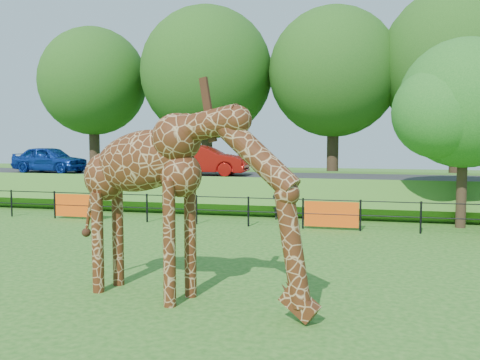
{
  "coord_description": "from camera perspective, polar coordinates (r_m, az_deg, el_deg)",
  "views": [
    {
      "loc": [
        4.38,
        -10.86,
        3.3
      ],
      "look_at": [
        0.57,
        4.46,
        2.0
      ],
      "focal_mm": 40.0,
      "sensor_mm": 36.0,
      "label": 1
    }
  ],
  "objects": [
    {
      "name": "road",
      "position": [
        25.32,
        3.98,
        0.3
      ],
      "size": [
        40.0,
        5.0,
        0.12
      ],
      "primitive_type": "cube",
      "color": "#28282A",
      "rests_on": "embankment"
    },
    {
      "name": "tree_east",
      "position": [
        20.77,
        23.06,
        7.04
      ],
      "size": [
        5.4,
        4.71,
        6.76
      ],
      "color": "#322516",
      "rests_on": "ground"
    },
    {
      "name": "embankment",
      "position": [
        26.86,
        4.53,
        -0.97
      ],
      "size": [
        40.0,
        9.0,
        1.3
      ],
      "primitive_type": "cube",
      "color": "#236118",
      "rests_on": "ground"
    },
    {
      "name": "giraffe",
      "position": [
        10.51,
        -5.7,
        -2.67
      ],
      "size": [
        5.54,
        2.39,
        3.91
      ],
      "primitive_type": null,
      "rotation": [
        0.0,
        0.0,
        -0.26
      ],
      "color": "#4F2510",
      "rests_on": "ground"
    },
    {
      "name": "car_blue",
      "position": [
        29.3,
        -19.64,
        2.09
      ],
      "size": [
        4.17,
        2.08,
        1.37
      ],
      "primitive_type": "imported",
      "rotation": [
        0.0,
        0.0,
        1.45
      ],
      "color": "#143BA3",
      "rests_on": "road"
    },
    {
      "name": "bg_tree_line",
      "position": [
        33.19,
        9.78,
        11.37
      ],
      "size": [
        37.3,
        8.8,
        11.82
      ],
      "color": "#322516",
      "rests_on": "ground"
    },
    {
      "name": "ground",
      "position": [
        12.17,
        -7.83,
        -11.07
      ],
      "size": [
        90.0,
        90.0,
        0.0
      ],
      "primitive_type": "plane",
      "color": "#236118",
      "rests_on": "ground"
    },
    {
      "name": "perimeter_fence",
      "position": [
        19.56,
        0.9,
        -3.38
      ],
      "size": [
        28.07,
        0.1,
        1.1
      ],
      "primitive_type": null,
      "color": "black",
      "rests_on": "ground"
    },
    {
      "name": "visitor",
      "position": [
        21.23,
        4.17,
        -2.39
      ],
      "size": [
        0.55,
        0.42,
        1.36
      ],
      "primitive_type": "imported",
      "rotation": [
        0.0,
        0.0,
        3.34
      ],
      "color": "black",
      "rests_on": "ground"
    },
    {
      "name": "car_red",
      "position": [
        25.77,
        -4.0,
        2.11
      ],
      "size": [
        4.44,
        1.73,
        1.44
      ],
      "primitive_type": "imported",
      "rotation": [
        0.0,
        0.0,
        1.62
      ],
      "color": "#A1110B",
      "rests_on": "road"
    }
  ]
}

